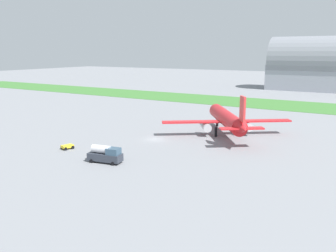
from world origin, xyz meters
TOP-DOWN VIEW (x-y plane):
  - ground_plane at (0.00, 0.00)m, footprint 600.00×600.00m
  - grass_taxiway_strip at (0.00, 71.07)m, footprint 360.00×28.00m
  - airplane_midfield_jet at (12.99, 12.53)m, footprint 27.65×27.84m
  - baggage_cart_near_gate at (-11.74, -16.66)m, footprint 2.30×2.75m
  - fuel_truck_midfield at (1.38, -19.65)m, footprint 6.82×3.52m
  - hangar_distant at (18.94, 133.69)m, footprint 53.71×25.10m

SIDE VIEW (x-z plane):
  - ground_plane at x=0.00m, z-range 0.00..0.00m
  - grass_taxiway_strip at x=0.00m, z-range 0.00..0.08m
  - baggage_cart_near_gate at x=-11.74m, z-range 0.12..1.02m
  - fuel_truck_midfield at x=1.38m, z-range -0.06..3.23m
  - airplane_midfield_jet at x=12.99m, z-range -1.59..9.79m
  - hangar_distant at x=18.94m, z-range -1.41..26.82m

